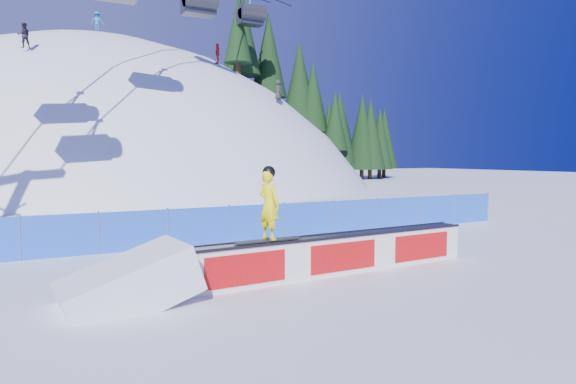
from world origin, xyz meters
TOP-DOWN VIEW (x-y plane):
  - ground at (0.00, 0.00)m, footprint 160.00×160.00m
  - snow_hill at (0.00, 42.00)m, footprint 64.00×64.00m
  - treeline at (26.76, 40.48)m, footprint 26.17×12.63m
  - safety_fence at (0.00, 4.50)m, footprint 22.05×0.05m
  - rail_box at (-0.33, -0.76)m, footprint 7.93×1.01m
  - snow_ramp at (-5.26, -1.04)m, footprint 2.65×1.74m
  - snowboarder at (-2.20, -0.87)m, footprint 1.59×0.64m
  - distant_skiers at (2.58, 30.71)m, footprint 19.23×10.03m

SIDE VIEW (x-z plane):
  - snow_hill at x=0.00m, z-range -50.00..14.00m
  - ground at x=0.00m, z-range 0.00..0.00m
  - snow_ramp at x=-5.26m, z-range -0.80..0.80m
  - rail_box at x=-0.33m, z-range -0.01..0.94m
  - safety_fence at x=0.00m, z-range -0.05..1.25m
  - snowboarder at x=-2.20m, z-range 0.94..2.59m
  - treeline at x=26.76m, z-range -1.47..16.93m
  - distant_skiers at x=2.58m, z-range 7.64..15.32m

